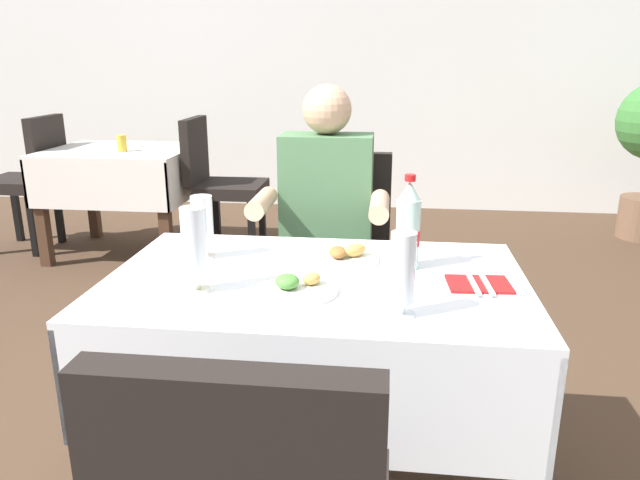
% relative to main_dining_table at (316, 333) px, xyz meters
% --- Properties ---
extents(back_wall, '(11.00, 0.12, 3.11)m').
position_rel_main_dining_table_xyz_m(back_wall, '(-0.12, 4.00, 0.98)').
color(back_wall, white).
rests_on(back_wall, ground).
extents(main_dining_table, '(1.20, 0.77, 0.75)m').
position_rel_main_dining_table_xyz_m(main_dining_table, '(0.00, 0.00, 0.00)').
color(main_dining_table, white).
rests_on(main_dining_table, ground).
extents(chair_far_diner_seat, '(0.44, 0.50, 0.97)m').
position_rel_main_dining_table_xyz_m(chair_far_diner_seat, '(0.00, 0.77, -0.02)').
color(chair_far_diner_seat, black).
rests_on(chair_far_diner_seat, ground).
extents(seated_diner_far, '(0.50, 0.46, 1.26)m').
position_rel_main_dining_table_xyz_m(seated_diner_far, '(-0.05, 0.67, 0.14)').
color(seated_diner_far, '#282D42').
rests_on(seated_diner_far, ground).
extents(plate_near_camera, '(0.22, 0.22, 0.05)m').
position_rel_main_dining_table_xyz_m(plate_near_camera, '(-0.04, -0.12, 0.19)').
color(plate_near_camera, white).
rests_on(plate_near_camera, main_dining_table).
extents(plate_far_diner, '(0.24, 0.24, 0.05)m').
position_rel_main_dining_table_xyz_m(plate_far_diner, '(0.06, 0.15, 0.19)').
color(plate_far_diner, white).
rests_on(plate_far_diner, main_dining_table).
extents(beer_glass_left, '(0.07, 0.07, 0.23)m').
position_rel_main_dining_table_xyz_m(beer_glass_left, '(-0.30, -0.14, 0.30)').
color(beer_glass_left, white).
rests_on(beer_glass_left, main_dining_table).
extents(beer_glass_middle, '(0.07, 0.07, 0.21)m').
position_rel_main_dining_table_xyz_m(beer_glass_middle, '(0.24, -0.24, 0.29)').
color(beer_glass_middle, white).
rests_on(beer_glass_middle, main_dining_table).
extents(beer_glass_right, '(0.07, 0.07, 0.20)m').
position_rel_main_dining_table_xyz_m(beer_glass_right, '(-0.37, 0.13, 0.28)').
color(beer_glass_right, white).
rests_on(beer_glass_right, main_dining_table).
extents(cola_bottle_primary, '(0.07, 0.07, 0.28)m').
position_rel_main_dining_table_xyz_m(cola_bottle_primary, '(0.26, 0.11, 0.30)').
color(cola_bottle_primary, silver).
rests_on(cola_bottle_primary, main_dining_table).
extents(napkin_cutlery_set, '(0.18, 0.19, 0.01)m').
position_rel_main_dining_table_xyz_m(napkin_cutlery_set, '(0.45, -0.02, 0.18)').
color(napkin_cutlery_set, maroon).
rests_on(napkin_cutlery_set, main_dining_table).
extents(background_dining_table, '(0.97, 0.82, 0.75)m').
position_rel_main_dining_table_xyz_m(background_dining_table, '(-1.67, 2.35, -0.01)').
color(background_dining_table, white).
rests_on(background_dining_table, ground).
extents(background_chair_left, '(0.50, 0.44, 0.97)m').
position_rel_main_dining_table_xyz_m(background_chair_left, '(-2.36, 2.35, -0.02)').
color(background_chair_left, black).
rests_on(background_chair_left, ground).
extents(background_chair_right, '(0.50, 0.44, 0.97)m').
position_rel_main_dining_table_xyz_m(background_chair_right, '(-0.97, 2.35, -0.02)').
color(background_chair_right, black).
rests_on(background_chair_right, ground).
extents(background_table_tumbler, '(0.06, 0.06, 0.11)m').
position_rel_main_dining_table_xyz_m(background_table_tumbler, '(-1.59, 2.24, 0.23)').
color(background_table_tumbler, gold).
rests_on(background_table_tumbler, background_dining_table).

